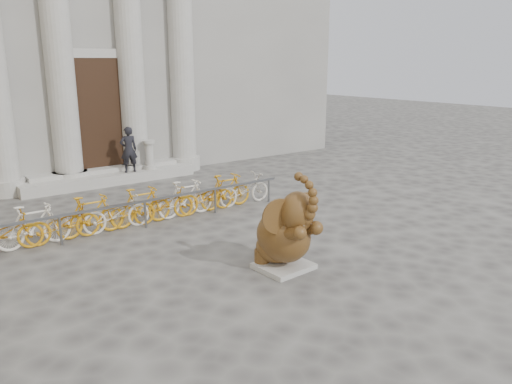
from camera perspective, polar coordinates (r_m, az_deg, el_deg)
ground at (r=10.20m, az=3.17°, el=-8.96°), size 80.00×80.00×0.00m
classical_building at (r=22.95m, az=-22.73°, el=18.38°), size 22.00×10.70×12.00m
entrance_steps at (r=18.02m, az=-16.41°, el=1.58°), size 6.00×1.20×0.36m
elephant_statue at (r=10.01m, az=3.37°, el=-4.82°), size 1.38×1.55×2.06m
bike_rack at (r=13.08m, az=-13.03°, el=-1.61°), size 8.35×0.53×1.00m
pedestrian at (r=17.74m, az=-14.35°, el=4.72°), size 0.63×0.47×1.58m
balustrade_post at (r=18.14m, az=-12.11°, el=4.05°), size 0.42×0.42×1.03m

